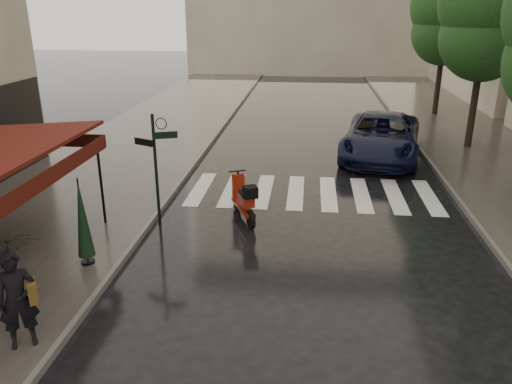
% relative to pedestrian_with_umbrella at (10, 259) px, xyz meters
% --- Properties ---
extents(ground, '(120.00, 120.00, 0.00)m').
position_rel_pedestrian_with_umbrella_xyz_m(ground, '(2.00, 2.46, -1.79)').
color(ground, black).
rests_on(ground, ground).
extents(sidewalk_near, '(6.00, 60.00, 0.12)m').
position_rel_pedestrian_with_umbrella_xyz_m(sidewalk_near, '(-2.50, 14.46, -1.73)').
color(sidewalk_near, '#38332D').
rests_on(sidewalk_near, ground).
extents(sidewalk_far, '(5.50, 60.00, 0.12)m').
position_rel_pedestrian_with_umbrella_xyz_m(sidewalk_far, '(12.25, 14.46, -1.73)').
color(sidewalk_far, '#38332D').
rests_on(sidewalk_far, ground).
extents(curb_near, '(0.12, 60.00, 0.16)m').
position_rel_pedestrian_with_umbrella_xyz_m(curb_near, '(0.55, 14.46, -1.72)').
color(curb_near, '#595651').
rests_on(curb_near, ground).
extents(curb_far, '(0.12, 60.00, 0.16)m').
position_rel_pedestrian_with_umbrella_xyz_m(curb_far, '(9.45, 14.46, -1.72)').
color(curb_far, '#595651').
rests_on(curb_far, ground).
extents(crosswalk, '(7.85, 3.20, 0.01)m').
position_rel_pedestrian_with_umbrella_xyz_m(crosswalk, '(4.97, 8.46, -1.79)').
color(crosswalk, silver).
rests_on(crosswalk, ground).
extents(signpost, '(1.17, 0.29, 3.10)m').
position_rel_pedestrian_with_umbrella_xyz_m(signpost, '(0.80, 5.46, 0.04)').
color(signpost, black).
rests_on(signpost, ground).
extents(tree_mid, '(3.80, 3.80, 8.34)m').
position_rel_pedestrian_with_umbrella_xyz_m(tree_mid, '(11.50, 14.46, 3.80)').
color(tree_mid, black).
rests_on(tree_mid, sidewalk_far).
extents(tree_far, '(3.80, 3.80, 8.16)m').
position_rel_pedestrian_with_umbrella_xyz_m(tree_far, '(11.70, 21.46, 3.67)').
color(tree_far, black).
rests_on(tree_far, sidewalk_far).
extents(pedestrian_with_umbrella, '(1.46, 1.46, 2.52)m').
position_rel_pedestrian_with_umbrella_xyz_m(pedestrian_with_umbrella, '(0.00, 0.00, 0.00)').
color(pedestrian_with_umbrella, black).
rests_on(pedestrian_with_umbrella, sidewalk_near).
extents(scooter, '(0.99, 1.78, 1.25)m').
position_rel_pedestrian_with_umbrella_xyz_m(scooter, '(3.07, 6.08, -1.21)').
color(scooter, black).
rests_on(scooter, ground).
extents(parked_car, '(3.95, 6.56, 1.70)m').
position_rel_pedestrian_with_umbrella_xyz_m(parked_car, '(7.67, 12.90, -0.94)').
color(parked_car, black).
rests_on(parked_car, ground).
extents(parasol_back, '(0.38, 0.38, 2.03)m').
position_rel_pedestrian_with_umbrella_xyz_m(parasol_back, '(-0.17, 2.96, -0.58)').
color(parasol_back, black).
rests_on(parasol_back, sidewalk_near).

